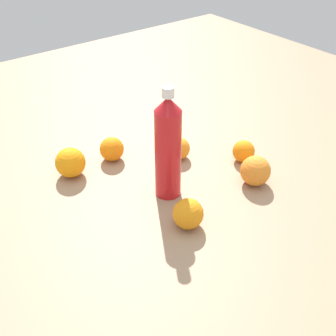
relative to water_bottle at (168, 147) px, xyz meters
The scene contains 8 objects.
ground_plane 0.15m from the water_bottle, 27.42° to the right, with size 2.40×2.40×0.00m, color #9E7F60.
water_bottle is the anchor object (origin of this frame).
orange_0 0.20m from the water_bottle, 41.67° to the left, with size 0.07×0.07×0.07m, color orange.
orange_1 0.26m from the water_bottle, 27.35° to the right, with size 0.08×0.08×0.08m, color orange.
orange_2 0.17m from the water_bottle, 107.20° to the right, with size 0.07×0.07×0.07m, color orange.
orange_3 0.29m from the water_bottle, ahead, with size 0.06×0.06×0.06m, color orange.
orange_4 0.25m from the water_bottle, 98.14° to the left, with size 0.07×0.07×0.07m, color orange.
orange_5 0.30m from the water_bottle, 125.74° to the left, with size 0.08×0.08×0.08m, color orange.
Camera 1 is at (-0.58, -0.71, 0.72)m, focal length 46.53 mm.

